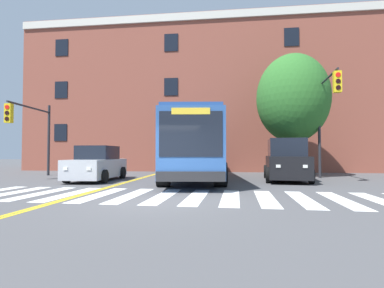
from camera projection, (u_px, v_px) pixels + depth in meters
ground_plane at (156, 201)px, 8.92m from camera, size 120.00×120.00×0.00m
crosswalk at (180, 196)px, 9.93m from camera, size 15.21×4.11×0.01m
lane_line_yellow_inner at (165, 171)px, 24.25m from camera, size 0.12×36.00×0.01m
lane_line_yellow_outer at (167, 171)px, 24.23m from camera, size 0.12×36.00×0.01m
city_bus at (193, 146)px, 16.29m from camera, size 3.82×11.29×3.34m
car_silver_near_lane at (97, 165)px, 15.80m from camera, size 2.24×4.61×1.83m
car_black_far_lane at (286, 161)px, 15.76m from camera, size 2.49×4.93×2.19m
car_navy_behind_bus at (217, 160)px, 25.53m from camera, size 2.47×4.76×1.86m
traffic_light_near_corner at (326, 107)px, 16.13m from camera, size 0.48×3.95×5.95m
traffic_light_far_corner at (32, 125)px, 17.67m from camera, size 0.65×4.35×4.59m
street_tree_curbside_large at (293, 99)px, 18.77m from camera, size 6.03×5.92×7.69m
building_facade at (230, 101)px, 27.79m from camera, size 34.82×9.56×12.67m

